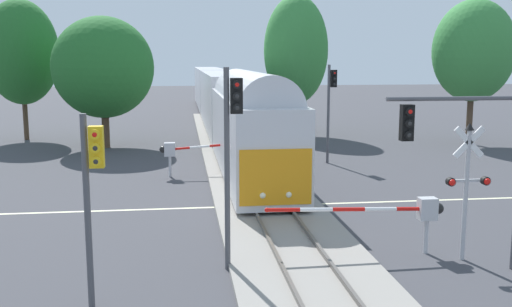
{
  "coord_description": "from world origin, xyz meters",
  "views": [
    {
      "loc": [
        -3.48,
        -23.58,
        6.11
      ],
      "look_at": [
        -0.27,
        1.41,
        2.0
      ],
      "focal_mm": 40.99,
      "sensor_mm": 36.0,
      "label": 1
    }
  ],
  "objects_px": {
    "crossing_gate_far": "(182,150)",
    "crossing_gate_near": "(409,211)",
    "commuter_train": "(221,98)",
    "traffic_signal_near_left": "(92,180)",
    "traffic_signal_far_side": "(331,98)",
    "maple_right_background": "(473,51)",
    "pine_left_background": "(21,52)",
    "crossing_signal_mast": "(467,178)",
    "traffic_signal_near_right": "(484,136)",
    "elm_centre_background": "(296,50)",
    "traffic_signal_median": "(231,137)",
    "oak_behind_train": "(103,67)"
  },
  "relations": [
    {
      "from": "traffic_signal_near_left",
      "to": "elm_centre_background",
      "type": "height_order",
      "value": "elm_centre_background"
    },
    {
      "from": "traffic_signal_far_side",
      "to": "pine_left_background",
      "type": "bearing_deg",
      "value": 147.96
    },
    {
      "from": "crossing_gate_near",
      "to": "elm_centre_background",
      "type": "distance_m",
      "value": 29.85
    },
    {
      "from": "crossing_gate_far",
      "to": "crossing_gate_near",
      "type": "bearing_deg",
      "value": -62.19
    },
    {
      "from": "commuter_train",
      "to": "crossing_signal_mast",
      "type": "xyz_separation_m",
      "value": [
        4.99,
        -34.57,
        -0.15
      ]
    },
    {
      "from": "commuter_train",
      "to": "traffic_signal_median",
      "type": "relative_size",
      "value": 10.71
    },
    {
      "from": "oak_behind_train",
      "to": "maple_right_background",
      "type": "distance_m",
      "value": 25.8
    },
    {
      "from": "traffic_signal_near_right",
      "to": "pine_left_background",
      "type": "distance_m",
      "value": 36.75
    },
    {
      "from": "crossing_signal_mast",
      "to": "elm_centre_background",
      "type": "xyz_separation_m",
      "value": [
        0.64,
        30.02,
        4.18
      ]
    },
    {
      "from": "commuter_train",
      "to": "traffic_signal_far_side",
      "type": "distance_m",
      "value": 18.4
    },
    {
      "from": "traffic_signal_median",
      "to": "oak_behind_train",
      "type": "xyz_separation_m",
      "value": [
        -6.61,
        24.79,
        1.58
      ]
    },
    {
      "from": "crossing_signal_mast",
      "to": "crossing_gate_far",
      "type": "height_order",
      "value": "crossing_signal_mast"
    },
    {
      "from": "crossing_gate_far",
      "to": "traffic_signal_near_left",
      "type": "bearing_deg",
      "value": -97.59
    },
    {
      "from": "crossing_signal_mast",
      "to": "traffic_signal_near_right",
      "type": "bearing_deg",
      "value": -94.71
    },
    {
      "from": "crossing_gate_far",
      "to": "traffic_signal_near_right",
      "type": "bearing_deg",
      "value": -60.66
    },
    {
      "from": "traffic_signal_near_left",
      "to": "traffic_signal_median",
      "type": "relative_size",
      "value": 0.82
    },
    {
      "from": "crossing_gate_far",
      "to": "traffic_signal_far_side",
      "type": "bearing_deg",
      "value": 18.79
    },
    {
      "from": "traffic_signal_near_left",
      "to": "traffic_signal_median",
      "type": "height_order",
      "value": "traffic_signal_median"
    },
    {
      "from": "crossing_gate_far",
      "to": "pine_left_background",
      "type": "xyz_separation_m",
      "value": [
        -11.71,
        15.69,
        5.13
      ]
    },
    {
      "from": "commuter_train",
      "to": "traffic_signal_near_left",
      "type": "distance_m",
      "value": 37.15
    },
    {
      "from": "commuter_train",
      "to": "oak_behind_train",
      "type": "xyz_separation_m",
      "value": [
        -8.7,
        -9.67,
        2.78
      ]
    },
    {
      "from": "commuter_train",
      "to": "elm_centre_background",
      "type": "distance_m",
      "value": 8.29
    },
    {
      "from": "crossing_signal_mast",
      "to": "maple_right_background",
      "type": "xyz_separation_m",
      "value": [
        12.03,
        23.2,
        4.07
      ]
    },
    {
      "from": "pine_left_background",
      "to": "elm_centre_background",
      "type": "bearing_deg",
      "value": 0.93
    },
    {
      "from": "maple_right_background",
      "to": "pine_left_background",
      "type": "distance_m",
      "value": 32.87
    },
    {
      "from": "crossing_gate_near",
      "to": "crossing_signal_mast",
      "type": "bearing_deg",
      "value": -26.41
    },
    {
      "from": "crossing_signal_mast",
      "to": "elm_centre_background",
      "type": "height_order",
      "value": "elm_centre_background"
    },
    {
      "from": "traffic_signal_median",
      "to": "traffic_signal_near_right",
      "type": "bearing_deg",
      "value": -8.65
    },
    {
      "from": "traffic_signal_near_left",
      "to": "traffic_signal_near_right",
      "type": "xyz_separation_m",
      "value": [
        10.56,
        1.19,
        0.72
      ]
    },
    {
      "from": "pine_left_background",
      "to": "traffic_signal_far_side",
      "type": "bearing_deg",
      "value": -32.04
    },
    {
      "from": "crossing_gate_near",
      "to": "oak_behind_train",
      "type": "xyz_separation_m",
      "value": [
        -12.21,
        24.16,
        4.1
      ]
    },
    {
      "from": "traffic_signal_near_left",
      "to": "maple_right_background",
      "type": "height_order",
      "value": "maple_right_background"
    },
    {
      "from": "commuter_train",
      "to": "crossing_gate_near",
      "type": "height_order",
      "value": "commuter_train"
    },
    {
      "from": "traffic_signal_far_side",
      "to": "traffic_signal_median",
      "type": "bearing_deg",
      "value": -113.3
    },
    {
      "from": "commuter_train",
      "to": "elm_centre_background",
      "type": "bearing_deg",
      "value": -38.9
    },
    {
      "from": "crossing_gate_near",
      "to": "maple_right_background",
      "type": "distance_m",
      "value": 26.74
    },
    {
      "from": "crossing_signal_mast",
      "to": "maple_right_background",
      "type": "distance_m",
      "value": 26.45
    },
    {
      "from": "traffic_signal_near_left",
      "to": "maple_right_background",
      "type": "relative_size",
      "value": 0.47
    },
    {
      "from": "maple_right_background",
      "to": "crossing_gate_near",
      "type": "bearing_deg",
      "value": -121.04
    },
    {
      "from": "traffic_signal_near_right",
      "to": "elm_centre_background",
      "type": "distance_m",
      "value": 31.11
    },
    {
      "from": "commuter_train",
      "to": "crossing_signal_mast",
      "type": "distance_m",
      "value": 34.93
    },
    {
      "from": "commuter_train",
      "to": "traffic_signal_near_left",
      "type": "bearing_deg",
      "value": -98.73
    },
    {
      "from": "crossing_signal_mast",
      "to": "traffic_signal_near_left",
      "type": "xyz_separation_m",
      "value": [
        -10.63,
        -2.14,
        0.66
      ]
    },
    {
      "from": "crossing_gate_far",
      "to": "traffic_signal_far_side",
      "type": "distance_m",
      "value": 9.45
    },
    {
      "from": "maple_right_background",
      "to": "crossing_gate_far",
      "type": "bearing_deg",
      "value": -155.83
    },
    {
      "from": "crossing_gate_far",
      "to": "traffic_signal_near_right",
      "type": "height_order",
      "value": "traffic_signal_near_right"
    },
    {
      "from": "traffic_signal_far_side",
      "to": "traffic_signal_near_right",
      "type": "height_order",
      "value": "traffic_signal_far_side"
    },
    {
      "from": "crossing_signal_mast",
      "to": "pine_left_background",
      "type": "relative_size",
      "value": 0.4
    },
    {
      "from": "crossing_gate_near",
      "to": "maple_right_background",
      "type": "bearing_deg",
      "value": 58.96
    },
    {
      "from": "crossing_gate_far",
      "to": "oak_behind_train",
      "type": "bearing_deg",
      "value": 115.56
    }
  ]
}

